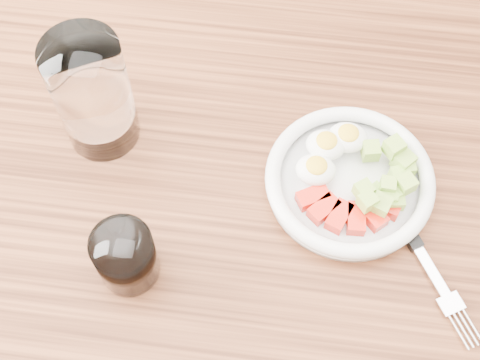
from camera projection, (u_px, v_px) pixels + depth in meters
name	position (u px, v px, depth m)	size (l,w,h in m)	color
ground	(244.00, 354.00, 1.45)	(4.00, 4.00, 0.00)	brown
dining_table	(247.00, 235.00, 0.86)	(1.50, 0.90, 0.77)	brown
bowl	(350.00, 179.00, 0.76)	(0.19, 0.19, 0.05)	white
fork	(407.00, 231.00, 0.75)	(0.13, 0.20, 0.01)	black
water_glass	(93.00, 95.00, 0.74)	(0.09, 0.09, 0.15)	white
coffee_glass	(126.00, 257.00, 0.70)	(0.07, 0.07, 0.07)	white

